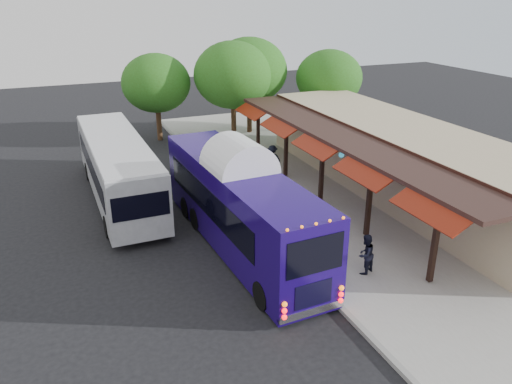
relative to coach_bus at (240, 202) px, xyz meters
name	(u,v)px	position (x,y,z in m)	size (l,w,h in m)	color
ground	(287,256)	(1.45, -1.52, -2.00)	(90.00, 90.00, 0.00)	black
sidewalk	(341,200)	(6.45, 2.48, -1.92)	(10.00, 40.00, 0.15)	#9E9B93
curb	(251,216)	(1.50, 2.48, -1.92)	(0.20, 40.00, 0.16)	gray
station_shelter	(399,159)	(9.83, 2.48, -0.15)	(8.15, 20.00, 3.60)	tan
coach_bus	(240,202)	(0.00, 0.00, 0.00)	(3.04, 11.73, 3.72)	#1C0863
city_bus	(118,166)	(-3.86, 7.13, -0.23)	(2.76, 11.91, 3.19)	gray
ped_a	(315,226)	(2.79, -1.31, -1.01)	(0.61, 0.40, 1.67)	black
ped_b	(366,254)	(3.43, -4.04, -1.06)	(0.76, 0.59, 1.57)	black
ped_c	(237,171)	(2.05, 5.86, -0.86)	(1.16, 0.48, 1.97)	black
ped_d	(272,159)	(4.85, 7.45, -1.04)	(1.04, 0.60, 1.61)	black
sign_board	(309,206)	(3.74, 0.89, -1.14)	(0.13, 0.47, 1.04)	black
tree_left	(233,75)	(5.30, 15.10, 2.59)	(5.38, 5.38, 6.89)	#382314
tree_mid	(249,70)	(6.95, 16.20, 2.66)	(5.46, 5.46, 6.99)	#382314
tree_right	(329,78)	(12.34, 14.17, 2.08)	(4.78, 4.78, 6.12)	#382314
tree_far	(156,83)	(0.41, 17.15, 2.04)	(4.74, 4.74, 6.06)	#382314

